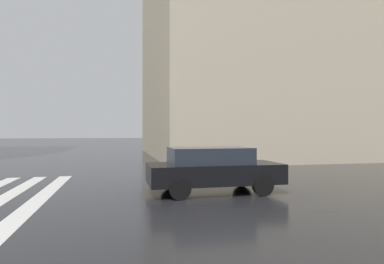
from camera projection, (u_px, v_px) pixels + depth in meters
The scene contains 2 objects.
haussmann_block_corner at pixel (283, 13), 28.31m from camera, with size 18.27×23.19×25.33m.
car_black at pixel (213, 168), 9.98m from camera, with size 1.85×4.10×1.41m.
Camera 1 is at (-4.07, -5.33, 1.87)m, focal length 30.03 mm.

